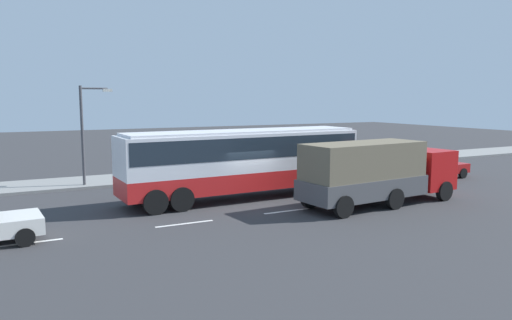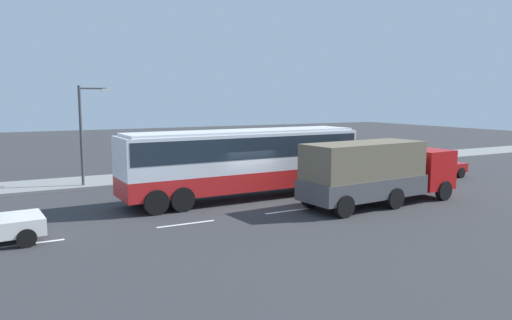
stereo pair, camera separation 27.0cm
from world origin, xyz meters
name	(u,v)px [view 1 (the left image)]	position (x,y,z in m)	size (l,w,h in m)	color
ground_plane	(247,201)	(0.00, 0.00, 0.00)	(120.00, 120.00, 0.00)	#333335
sidewalk_curb	(186,175)	(0.00, 8.89, 0.07)	(80.00, 4.00, 0.15)	gray
lane_centreline	(178,224)	(-4.36, -2.66, 0.00)	(24.71, 0.16, 0.01)	white
coach_bus	(243,156)	(0.22, 0.78, 2.12)	(12.36, 3.09, 3.41)	red
cargo_truck	(377,171)	(5.11, -3.45, 1.61)	(8.51, 3.10, 2.98)	red
car_red_compact	(436,166)	(13.62, 0.77, 0.76)	(4.12, 2.04, 1.41)	#B21919
pedestrian_near_curb	(144,162)	(-2.66, 9.05, 1.08)	(0.32, 0.32, 1.61)	black
pedestrian_at_crossing	(244,156)	(4.20, 8.89, 1.06)	(0.32, 0.32, 1.59)	black
street_lamp	(86,127)	(-6.20, 7.61, 3.40)	(1.78, 0.24, 5.52)	#47474C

